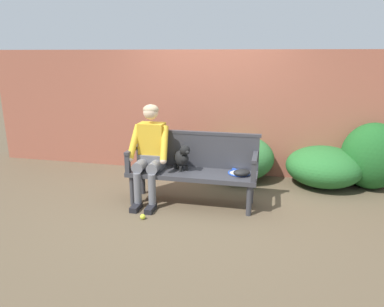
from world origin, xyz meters
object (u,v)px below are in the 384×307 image
(dog_on_bench, at_px, (182,157))
(tennis_racket, at_px, (238,172))
(baseball_glove, at_px, (242,173))
(garden_bench, at_px, (192,176))
(person_seated, at_px, (150,150))
(tennis_ball, at_px, (143,217))

(dog_on_bench, bearing_deg, tennis_racket, 3.80)
(dog_on_bench, height_order, baseball_glove, dog_on_bench)
(garden_bench, distance_m, person_seated, 0.66)
(tennis_racket, height_order, baseball_glove, baseball_glove)
(person_seated, relative_size, baseball_glove, 6.05)
(dog_on_bench, height_order, tennis_ball, dog_on_bench)
(garden_bench, bearing_deg, tennis_racket, 7.39)
(person_seated, height_order, tennis_racket, person_seated)
(dog_on_bench, bearing_deg, baseball_glove, -4.29)
(tennis_racket, bearing_deg, baseball_glove, -62.81)
(garden_bench, relative_size, dog_on_bench, 4.72)
(tennis_racket, height_order, tennis_ball, tennis_racket)
(garden_bench, height_order, dog_on_bench, dog_on_bench)
(dog_on_bench, bearing_deg, tennis_ball, -118.93)
(dog_on_bench, xyz_separation_m, tennis_ball, (-0.35, -0.63, -0.61))
(garden_bench, xyz_separation_m, tennis_ball, (-0.49, -0.60, -0.37))
(garden_bench, distance_m, baseball_glove, 0.67)
(person_seated, relative_size, tennis_ball, 20.15)
(dog_on_bench, height_order, tennis_racket, dog_on_bench)
(garden_bench, relative_size, baseball_glove, 7.81)
(dog_on_bench, distance_m, tennis_racket, 0.77)
(garden_bench, bearing_deg, person_seated, -178.46)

